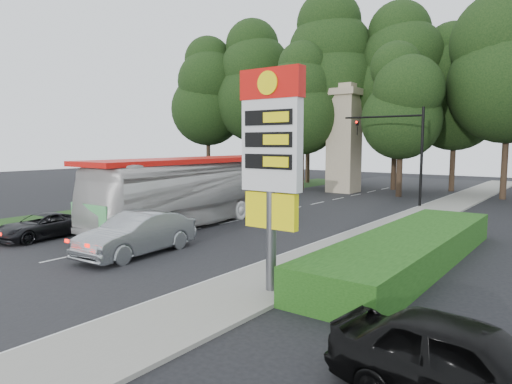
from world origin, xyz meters
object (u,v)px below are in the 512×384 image
Objects in this scene: monument at (344,138)px; parked_car_black at (467,367)px; traffic_signal_mast at (404,143)px; streetlight_signs at (250,145)px; transit_bus at (193,191)px; sedan_silver at (137,234)px; gas_station_pylon at (271,150)px; suv_charcoal at (41,226)px.

monument is 2.06× the size of parked_car_black.
traffic_signal_mast is 1.48× the size of parked_car_black.
traffic_signal_mast is 9.76m from monument.
streetlight_signs reaches higher than parked_car_black.
streetlight_signs is 0.80× the size of monument.
streetlight_signs reaches higher than transit_bus.
sedan_silver reaches higher than parked_car_black.
gas_station_pylon is 0.50× the size of transit_bus.
monument reaches higher than parked_car_black.
gas_station_pylon is at bearing -10.02° from sedan_silver.
traffic_signal_mast reaches higher than sedan_silver.
sedan_silver is 1.23× the size of suv_charcoal.
traffic_signal_mast is at bearing -38.00° from monument.
streetlight_signs is 32.48m from parked_car_black.
streetlight_signs is 14.19m from transit_bus.
streetlight_signs is 1.82× the size of suv_charcoal.
transit_bus is at bearing -115.37° from traffic_signal_mast.
parked_car_black is (22.49, -23.16, -3.61)m from streetlight_signs.
monument reaches higher than sedan_silver.
suv_charcoal is 20.19m from parked_car_black.
parked_car_black reaches higher than suv_charcoal.
traffic_signal_mast reaches higher than parked_car_black.
gas_station_pylon is 1.41× the size of parked_car_black.
sedan_silver reaches higher than suv_charcoal.
parked_car_black is (17.50, -31.15, -4.28)m from monument.
monument is (4.99, 7.99, 0.67)m from streetlight_signs.
traffic_signal_mast is 21.96m from sedan_silver.
transit_bus is at bearing 63.94° from parked_car_black.
traffic_signal_mast is at bearing 60.99° from suv_charcoal.
suv_charcoal is at bearing -178.04° from sedan_silver.
traffic_signal_mast is (-3.52, 22.00, 0.22)m from gas_station_pylon.
streetlight_signs is 21.57m from sedan_silver.
monument reaches higher than suv_charcoal.
suv_charcoal is at bearing -94.99° from monument.
monument is 28.49m from suv_charcoal.
traffic_signal_mast is 0.90× the size of streetlight_signs.
parked_car_black is (13.58, -3.85, -0.06)m from sedan_silver.
traffic_signal_mast reaches higher than gas_station_pylon.
streetlight_signs is at bearing -121.97° from monument.
traffic_signal_mast is at bearing 27.03° from parked_car_black.
traffic_signal_mast is 12.83m from streetlight_signs.
sedan_silver is at bearing -67.67° from transit_bus.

